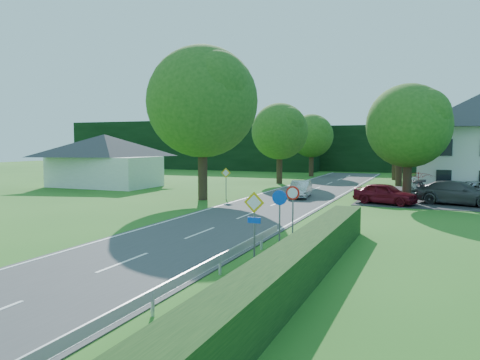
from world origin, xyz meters
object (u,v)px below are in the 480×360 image
at_px(parked_car_grey, 458,193).
at_px(motorcycle, 302,183).
at_px(moving_car, 300,189).
at_px(parked_car_silver_a, 438,182).
at_px(parked_car_red, 385,193).
at_px(streetlight, 403,141).
at_px(parasol, 418,186).

bearing_deg(parked_car_grey, motorcycle, 75.93).
xyz_separation_m(moving_car, parked_car_silver_a, (10.12, 8.96, 0.18)).
xyz_separation_m(motorcycle, parked_car_grey, (13.09, -7.07, 0.33)).
bearing_deg(parked_car_red, streetlight, 2.35).
relative_size(parked_car_silver_a, parasol, 2.12).
bearing_deg(parked_car_red, motorcycle, 60.77).
distance_m(parked_car_red, parked_car_grey, 5.01).
relative_size(motorcycle, parked_car_silver_a, 0.37).
relative_size(motorcycle, parasol, 0.78).
height_order(streetlight, parasol, streetlight).
bearing_deg(moving_car, parked_car_silver_a, 34.42).
bearing_deg(streetlight, moving_car, -165.33).
relative_size(streetlight, parked_car_red, 1.83).
bearing_deg(streetlight, parasol, 4.88).
relative_size(parked_car_silver_a, parked_car_grey, 0.90).
distance_m(motorcycle, parked_car_red, 12.07).
distance_m(streetlight, parked_car_grey, 5.57).
bearing_deg(motorcycle, parked_car_grey, -22.46).
height_order(parked_car_red, parked_car_silver_a, parked_car_silver_a).
height_order(moving_car, parked_car_grey, parked_car_grey).
distance_m(streetlight, parasol, 3.54).
height_order(motorcycle, parked_car_red, parked_car_red).
bearing_deg(parked_car_red, parasol, -13.05).
bearing_deg(parasol, motorcycle, 153.91).
bearing_deg(moving_car, parked_car_grey, -6.62).
height_order(motorcycle, parasol, parasol).
bearing_deg(motorcycle, moving_car, -70.24).
height_order(moving_car, parasol, parasol).
height_order(motorcycle, parked_car_grey, parked_car_grey).
relative_size(streetlight, motorcycle, 4.25).
bearing_deg(parasol, parked_car_silver_a, 78.12).
xyz_separation_m(streetlight, parked_car_grey, (3.83, -1.86, -3.60)).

